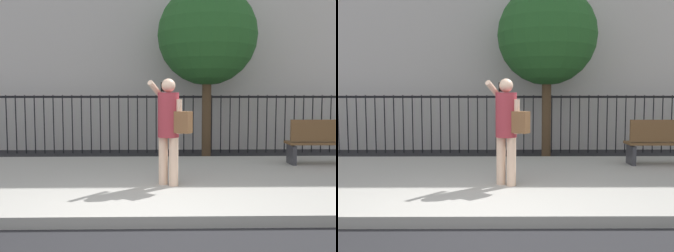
# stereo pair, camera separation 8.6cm
# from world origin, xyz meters

# --- Properties ---
(ground_plane) EXTENTS (60.00, 60.00, 0.00)m
(ground_plane) POSITION_xyz_m (0.00, 0.00, 0.00)
(ground_plane) COLOR black
(sidewalk) EXTENTS (28.00, 4.40, 0.15)m
(sidewalk) POSITION_xyz_m (0.00, 2.20, 0.07)
(sidewalk) COLOR #9E9B93
(sidewalk) RESTS_ON ground
(iron_fence) EXTENTS (12.03, 0.04, 1.60)m
(iron_fence) POSITION_xyz_m (0.00, 5.90, 1.02)
(iron_fence) COLOR black
(iron_fence) RESTS_ON ground
(pedestrian_on_phone) EXTENTS (0.72, 0.63, 1.71)m
(pedestrian_on_phone) POSITION_xyz_m (0.39, 1.57, 1.15)
(pedestrian_on_phone) COLOR beige
(pedestrian_on_phone) RESTS_ON sidewalk
(street_bench) EXTENTS (1.60, 0.45, 0.95)m
(street_bench) POSITION_xyz_m (3.70, 3.28, 0.65)
(street_bench) COLOR brown
(street_bench) RESTS_ON sidewalk
(street_tree_near) EXTENTS (2.55, 2.55, 4.41)m
(street_tree_near) POSITION_xyz_m (1.45, 5.36, 3.12)
(street_tree_near) COLOR #4C3823
(street_tree_near) RESTS_ON ground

